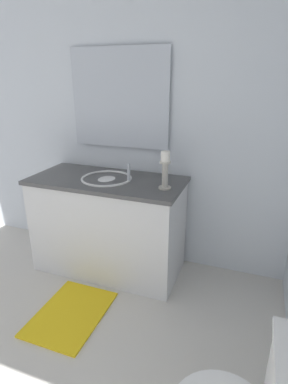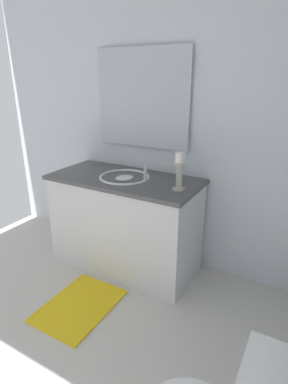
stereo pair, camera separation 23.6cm
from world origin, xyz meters
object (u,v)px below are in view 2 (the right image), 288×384
sink_basin (125,182)px  candle_holder_tall (179,171)px  vanity_cabinet (125,223)px  mirror (142,99)px  bath_mat (80,306)px

sink_basin → candle_holder_tall: 0.53m
vanity_cabinet → candle_holder_tall: 0.73m
mirror → candle_holder_tall: bearing=55.8°
candle_holder_tall → vanity_cabinet: bearing=-96.3°
bath_mat → vanity_cabinet: bearing=-180.0°
vanity_cabinet → bath_mat: bearing=0.0°
vanity_cabinet → sink_basin: (-0.00, 0.00, 0.36)m
mirror → bath_mat: size_ratio=1.39×
candle_holder_tall → bath_mat: 1.20m
mirror → vanity_cabinet: bearing=-0.0°
sink_basin → bath_mat: size_ratio=0.67×
mirror → candle_holder_tall: 0.74m
candle_holder_tall → bath_mat: size_ratio=0.45×
vanity_cabinet → candle_holder_tall: (0.05, 0.49, 0.54)m
sink_basin → candle_holder_tall: candle_holder_tall is taller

